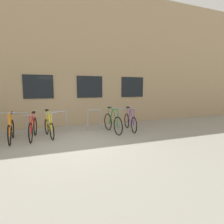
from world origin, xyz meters
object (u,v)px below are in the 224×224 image
at_px(bicycle_yellow, 49,127).
at_px(bicycle_red, 33,128).
at_px(bicycle_purple, 130,121).
at_px(bicycle_orange, 11,130).
at_px(bicycle_green, 113,123).

xyz_separation_m(bicycle_yellow, bicycle_red, (-0.56, -0.07, 0.02)).
relative_size(bicycle_purple, bicycle_orange, 0.98).
relative_size(bicycle_yellow, bicycle_red, 0.88).
height_order(bicycle_yellow, bicycle_red, bicycle_yellow).
xyz_separation_m(bicycle_orange, bicycle_green, (3.80, -0.05, 0.02)).
distance_m(bicycle_yellow, bicycle_purple, 3.42).
xyz_separation_m(bicycle_red, bicycle_green, (3.10, -0.13, 0.02)).
bearing_deg(bicycle_purple, bicycle_yellow, 178.45).
bearing_deg(bicycle_orange, bicycle_yellow, 7.05).
bearing_deg(bicycle_purple, bicycle_green, -172.72).
bearing_deg(bicycle_orange, bicycle_red, 6.96).
bearing_deg(bicycle_yellow, bicycle_orange, -172.95).
bearing_deg(bicycle_yellow, bicycle_green, -4.60).
height_order(bicycle_yellow, bicycle_green, bicycle_green).
height_order(bicycle_purple, bicycle_red, bicycle_purple).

